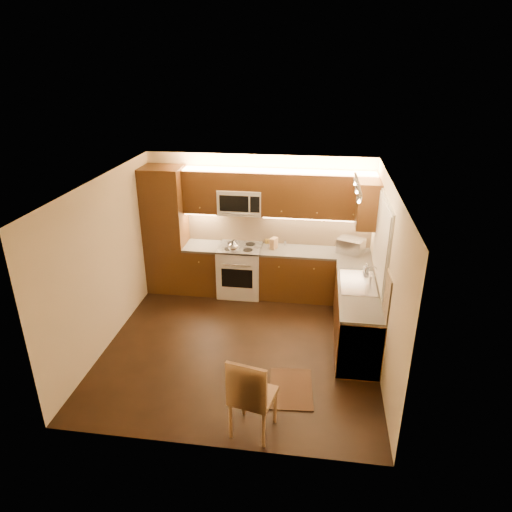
# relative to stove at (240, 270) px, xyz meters

# --- Properties ---
(floor) EXTENTS (4.00, 4.00, 0.01)m
(floor) POSITION_rel_stove_xyz_m (0.30, -1.68, -0.46)
(floor) COLOR black
(floor) RESTS_ON ground
(ceiling) EXTENTS (4.00, 4.00, 0.01)m
(ceiling) POSITION_rel_stove_xyz_m (0.30, -1.68, 2.04)
(ceiling) COLOR beige
(ceiling) RESTS_ON ground
(wall_back) EXTENTS (4.00, 0.01, 2.50)m
(wall_back) POSITION_rel_stove_xyz_m (0.30, 0.32, 0.79)
(wall_back) COLOR beige
(wall_back) RESTS_ON ground
(wall_front) EXTENTS (4.00, 0.01, 2.50)m
(wall_front) POSITION_rel_stove_xyz_m (0.30, -3.67, 0.79)
(wall_front) COLOR beige
(wall_front) RESTS_ON ground
(wall_left) EXTENTS (0.01, 4.00, 2.50)m
(wall_left) POSITION_rel_stove_xyz_m (-1.70, -1.68, 0.79)
(wall_left) COLOR beige
(wall_left) RESTS_ON ground
(wall_right) EXTENTS (0.01, 4.00, 2.50)m
(wall_right) POSITION_rel_stove_xyz_m (2.30, -1.68, 0.79)
(wall_right) COLOR beige
(wall_right) RESTS_ON ground
(pantry) EXTENTS (0.70, 0.60, 2.30)m
(pantry) POSITION_rel_stove_xyz_m (-1.35, 0.02, 0.69)
(pantry) COLOR #46270F
(pantry) RESTS_ON floor
(base_cab_back_left) EXTENTS (0.62, 0.60, 0.86)m
(base_cab_back_left) POSITION_rel_stove_xyz_m (-0.69, 0.02, -0.03)
(base_cab_back_left) COLOR #46270F
(base_cab_back_left) RESTS_ON floor
(counter_back_left) EXTENTS (0.62, 0.60, 0.04)m
(counter_back_left) POSITION_rel_stove_xyz_m (-0.69, 0.02, 0.42)
(counter_back_left) COLOR #363431
(counter_back_left) RESTS_ON base_cab_back_left
(base_cab_back_right) EXTENTS (1.92, 0.60, 0.86)m
(base_cab_back_right) POSITION_rel_stove_xyz_m (1.34, 0.02, -0.03)
(base_cab_back_right) COLOR #46270F
(base_cab_back_right) RESTS_ON floor
(counter_back_right) EXTENTS (1.92, 0.60, 0.04)m
(counter_back_right) POSITION_rel_stove_xyz_m (1.34, 0.02, 0.42)
(counter_back_right) COLOR #363431
(counter_back_right) RESTS_ON base_cab_back_right
(base_cab_right) EXTENTS (0.60, 2.00, 0.86)m
(base_cab_right) POSITION_rel_stove_xyz_m (2.00, -1.28, -0.03)
(base_cab_right) COLOR #46270F
(base_cab_right) RESTS_ON floor
(counter_right) EXTENTS (0.60, 2.00, 0.04)m
(counter_right) POSITION_rel_stove_xyz_m (2.00, -1.28, 0.42)
(counter_right) COLOR #363431
(counter_right) RESTS_ON base_cab_right
(dishwasher) EXTENTS (0.58, 0.60, 0.84)m
(dishwasher) POSITION_rel_stove_xyz_m (2.00, -1.98, -0.03)
(dishwasher) COLOR silver
(dishwasher) RESTS_ON floor
(backsplash_back) EXTENTS (3.30, 0.02, 0.60)m
(backsplash_back) POSITION_rel_stove_xyz_m (0.65, 0.31, 0.74)
(backsplash_back) COLOR tan
(backsplash_back) RESTS_ON wall_back
(backsplash_right) EXTENTS (0.02, 2.00, 0.60)m
(backsplash_right) POSITION_rel_stove_xyz_m (2.29, -1.28, 0.74)
(backsplash_right) COLOR tan
(backsplash_right) RESTS_ON wall_right
(upper_cab_back_left) EXTENTS (0.62, 0.35, 0.75)m
(upper_cab_back_left) POSITION_rel_stove_xyz_m (-0.69, 0.15, 1.42)
(upper_cab_back_left) COLOR #46270F
(upper_cab_back_left) RESTS_ON wall_back
(upper_cab_back_right) EXTENTS (1.92, 0.35, 0.75)m
(upper_cab_back_right) POSITION_rel_stove_xyz_m (1.34, 0.15, 1.42)
(upper_cab_back_right) COLOR #46270F
(upper_cab_back_right) RESTS_ON wall_back
(upper_cab_bridge) EXTENTS (0.76, 0.35, 0.31)m
(upper_cab_bridge) POSITION_rel_stove_xyz_m (0.00, 0.15, 1.63)
(upper_cab_bridge) COLOR #46270F
(upper_cab_bridge) RESTS_ON wall_back
(upper_cab_right_corner) EXTENTS (0.35, 0.50, 0.75)m
(upper_cab_right_corner) POSITION_rel_stove_xyz_m (2.12, -0.28, 1.42)
(upper_cab_right_corner) COLOR #46270F
(upper_cab_right_corner) RESTS_ON wall_right
(stove) EXTENTS (0.76, 0.65, 0.92)m
(stove) POSITION_rel_stove_xyz_m (0.00, 0.00, 0.00)
(stove) COLOR silver
(stove) RESTS_ON floor
(microwave) EXTENTS (0.76, 0.38, 0.44)m
(microwave) POSITION_rel_stove_xyz_m (0.00, 0.14, 1.26)
(microwave) COLOR silver
(microwave) RESTS_ON wall_back
(window_frame) EXTENTS (0.03, 1.44, 1.24)m
(window_frame) POSITION_rel_stove_xyz_m (2.29, -1.12, 1.14)
(window_frame) COLOR silver
(window_frame) RESTS_ON wall_right
(window_blinds) EXTENTS (0.02, 1.36, 1.16)m
(window_blinds) POSITION_rel_stove_xyz_m (2.27, -1.12, 1.14)
(window_blinds) COLOR silver
(window_blinds) RESTS_ON wall_right
(sink) EXTENTS (0.52, 0.86, 0.15)m
(sink) POSITION_rel_stove_xyz_m (2.00, -1.12, 0.52)
(sink) COLOR silver
(sink) RESTS_ON counter_right
(faucet) EXTENTS (0.20, 0.04, 0.30)m
(faucet) POSITION_rel_stove_xyz_m (2.18, -1.12, 0.59)
(faucet) COLOR silver
(faucet) RESTS_ON counter_right
(track_light_bar) EXTENTS (0.04, 1.20, 0.03)m
(track_light_bar) POSITION_rel_stove_xyz_m (1.85, -1.27, 2.00)
(track_light_bar) COLOR silver
(track_light_bar) RESTS_ON ceiling
(kettle) EXTENTS (0.23, 0.23, 0.22)m
(kettle) POSITION_rel_stove_xyz_m (-0.07, -0.23, 0.57)
(kettle) COLOR silver
(kettle) RESTS_ON stove
(toaster_oven) EXTENTS (0.52, 0.46, 0.26)m
(toaster_oven) POSITION_rel_stove_xyz_m (1.94, 0.05, 0.57)
(toaster_oven) COLOR silver
(toaster_oven) RESTS_ON counter_back_right
(knife_block) EXTENTS (0.14, 0.17, 0.20)m
(knife_block) POSITION_rel_stove_xyz_m (0.60, 0.05, 0.54)
(knife_block) COLOR #986944
(knife_block) RESTS_ON counter_back_right
(spice_jar_a) EXTENTS (0.05, 0.05, 0.10)m
(spice_jar_a) POSITION_rel_stove_xyz_m (0.64, 0.17, 0.49)
(spice_jar_a) COLOR silver
(spice_jar_a) RESTS_ON counter_back_right
(spice_jar_b) EXTENTS (0.05, 0.05, 0.09)m
(spice_jar_b) POSITION_rel_stove_xyz_m (0.44, 0.26, 0.48)
(spice_jar_b) COLOR olive
(spice_jar_b) RESTS_ON counter_back_right
(spice_jar_c) EXTENTS (0.06, 0.06, 0.10)m
(spice_jar_c) POSITION_rel_stove_xyz_m (0.79, 0.23, 0.49)
(spice_jar_c) COLOR silver
(spice_jar_c) RESTS_ON counter_back_right
(spice_jar_d) EXTENTS (0.05, 0.05, 0.09)m
(spice_jar_d) POSITION_rel_stove_xyz_m (0.49, 0.26, 0.48)
(spice_jar_d) COLOR olive
(spice_jar_d) RESTS_ON counter_back_right
(soap_bottle) EXTENTS (0.09, 0.09, 0.16)m
(soap_bottle) POSITION_rel_stove_xyz_m (2.14, -0.75, 0.52)
(soap_bottle) COLOR #B9B9BE
(soap_bottle) RESTS_ON counter_right
(rug) EXTENTS (0.62, 0.87, 0.01)m
(rug) POSITION_rel_stove_xyz_m (1.12, -2.58, -0.45)
(rug) COLOR black
(rug) RESTS_ON floor
(dining_chair) EXTENTS (0.55, 0.55, 1.05)m
(dining_chair) POSITION_rel_stove_xyz_m (0.73, -3.35, 0.07)
(dining_chair) COLOR #986944
(dining_chair) RESTS_ON floor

